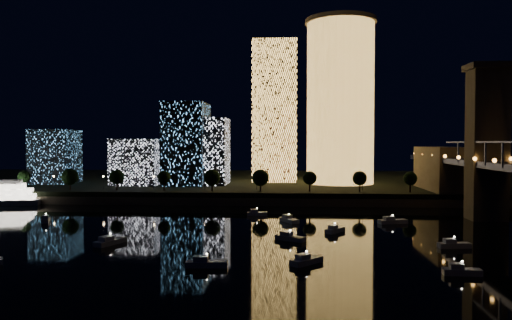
{
  "coord_description": "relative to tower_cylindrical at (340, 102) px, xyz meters",
  "views": [
    {
      "loc": [
        2.07,
        -114.46,
        24.83
      ],
      "look_at": [
        -9.59,
        55.0,
        18.9
      ],
      "focal_mm": 35.0,
      "sensor_mm": 36.0,
      "label": 1
    }
  ],
  "objects": [
    {
      "name": "tower_rectangular",
      "position": [
        -32.01,
        13.37,
        -4.0
      ],
      "size": [
        22.4,
        22.4,
        71.29
      ],
      "primitive_type": "cube",
      "color": "#FFB851",
      "rests_on": "far_bank"
    },
    {
      "name": "ground",
      "position": [
        -26.14,
        -129.52,
        -44.65
      ],
      "size": [
        520.0,
        520.0,
        0.0
      ],
      "primitive_type": "plane",
      "color": "black",
      "rests_on": "ground"
    },
    {
      "name": "tower_cylindrical",
      "position": [
        0.0,
        0.0,
        0.0
      ],
      "size": [
        34.0,
        34.0,
        79.05
      ],
      "color": "#FFB851",
      "rests_on": "far_bank"
    },
    {
      "name": "street_lamps",
      "position": [
        -60.14,
        -35.52,
        -35.63
      ],
      "size": [
        132.7,
        0.7,
        5.65
      ],
      "color": "black",
      "rests_on": "far_bank"
    },
    {
      "name": "midrise_blocks",
      "position": [
        -87.06,
        -9.38,
        -24.02
      ],
      "size": [
        94.71,
        26.4,
        38.57
      ],
      "color": "white",
      "rests_on": "far_bank"
    },
    {
      "name": "motorboats",
      "position": [
        -32.1,
        -118.35,
        -43.84
      ],
      "size": [
        120.82,
        78.39,
        2.78
      ],
      "color": "silver",
      "rests_on": "ground"
    },
    {
      "name": "esplanade_trees",
      "position": [
        -58.78,
        -41.52,
        -34.18
      ],
      "size": [
        165.26,
        6.99,
        9.0
      ],
      "color": "black",
      "rests_on": "far_bank"
    },
    {
      "name": "seawall",
      "position": [
        -26.14,
        -47.52,
        -43.15
      ],
      "size": [
        420.0,
        6.0,
        3.0
      ],
      "primitive_type": "cube",
      "color": "#6B5E4C",
      "rests_on": "ground"
    },
    {
      "name": "far_bank",
      "position": [
        -26.14,
        30.48,
        -42.15
      ],
      "size": [
        420.0,
        160.0,
        5.0
      ],
      "primitive_type": "cube",
      "color": "black",
      "rests_on": "ground"
    }
  ]
}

